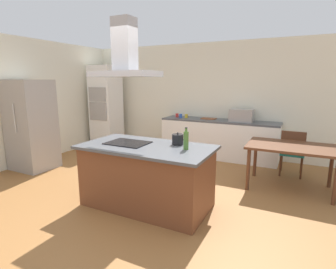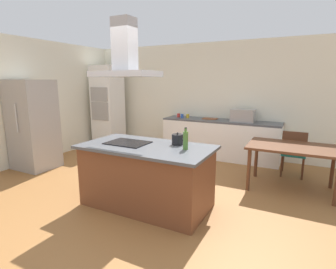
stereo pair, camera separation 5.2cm
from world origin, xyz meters
TOP-DOWN VIEW (x-y plane):
  - ground at (0.00, 1.50)m, footprint 16.00×16.00m
  - wall_back at (0.00, 3.25)m, footprint 7.20×0.10m
  - wall_left at (-3.45, 1.00)m, footprint 0.10×8.80m
  - kitchen_island at (0.00, 0.00)m, footprint 1.88×1.00m
  - cooktop at (-0.32, 0.00)m, footprint 0.60×0.44m
  - tea_kettle at (0.37, 0.26)m, footprint 0.21×0.16m
  - olive_oil_bottle at (0.58, 0.06)m, footprint 0.07×0.07m
  - back_counter at (0.23, 2.88)m, footprint 2.70×0.62m
  - countertop_microwave at (0.74, 2.88)m, footprint 0.50×0.38m
  - coffee_mug_red at (-0.86, 2.91)m, footprint 0.08×0.08m
  - coffee_mug_blue at (-0.73, 2.85)m, footprint 0.08×0.08m
  - coffee_mug_yellow at (-0.60, 2.89)m, footprint 0.08×0.08m
  - cutting_board at (-0.04, 2.93)m, footprint 0.34×0.24m
  - wall_oven_stack at (-2.90, 2.65)m, footprint 0.70×0.66m
  - refrigerator at (-2.98, 0.40)m, footprint 0.80×0.73m
  - dining_table at (1.83, 1.60)m, footprint 1.40×0.90m
  - chair_facing_back_wall at (1.83, 2.26)m, footprint 0.42×0.42m
  - range_hood at (-0.32, 0.00)m, footprint 0.90×0.55m

SIDE VIEW (x-z plane):
  - ground at x=0.00m, z-range 0.00..0.00m
  - back_counter at x=0.23m, z-range 0.00..0.90m
  - kitchen_island at x=0.00m, z-range 0.00..0.90m
  - chair_facing_back_wall at x=1.83m, z-range 0.06..0.95m
  - dining_table at x=1.83m, z-range 0.29..1.04m
  - cooktop at x=-0.32m, z-range 0.90..0.91m
  - cutting_board at x=-0.04m, z-range 0.90..0.92m
  - refrigerator at x=-2.98m, z-range 0.00..1.82m
  - coffee_mug_red at x=-0.86m, z-range 0.90..0.99m
  - coffee_mug_blue at x=-0.73m, z-range 0.90..0.99m
  - coffee_mug_yellow at x=-0.60m, z-range 0.90..0.99m
  - tea_kettle at x=0.37m, z-range 0.89..1.06m
  - olive_oil_bottle at x=0.58m, z-range 0.88..1.18m
  - countertop_microwave at x=0.74m, z-range 0.90..1.18m
  - wall_oven_stack at x=-2.90m, z-range 0.00..2.20m
  - wall_back at x=0.00m, z-range 0.00..2.70m
  - wall_left at x=-3.45m, z-range 0.00..2.70m
  - range_hood at x=-0.32m, z-range 1.71..2.49m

